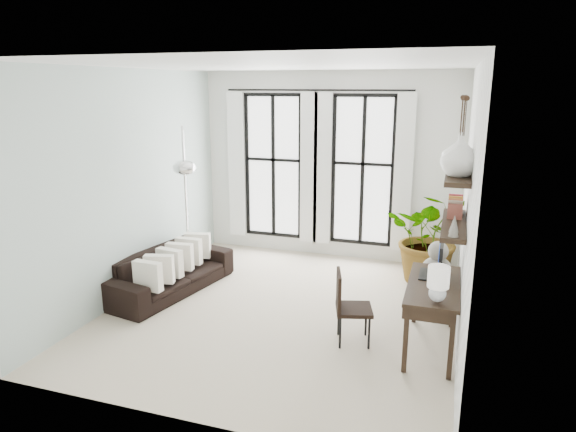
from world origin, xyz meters
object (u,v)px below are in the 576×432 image
at_px(arc_lamp, 184,165).
at_px(plant, 432,237).
at_px(desk, 433,290).
at_px(buddha, 436,281).
at_px(desk_chair, 347,303).
at_px(sofa, 170,271).

bearing_deg(arc_lamp, plant, 18.53).
xyz_separation_m(desk, buddha, (0.00, 1.18, -0.34)).
bearing_deg(arc_lamp, desk, -15.52).
bearing_deg(desk_chair, desk, -9.82).
bearing_deg(arc_lamp, sofa, -104.81).
xyz_separation_m(plant, arc_lamp, (-3.52, -1.18, 1.10)).
distance_m(desk, arc_lamp, 3.93).
bearing_deg(desk, desk_chair, -173.96).
height_order(plant, desk_chair, plant).
xyz_separation_m(plant, desk, (0.13, -2.19, 0.02)).
relative_size(desk, arc_lamp, 0.56).
distance_m(plant, desk, 2.19).
bearing_deg(buddha, plant, 97.37).
bearing_deg(desk_chair, sofa, 149.75).
xyz_separation_m(desk_chair, buddha, (0.95, 1.28, -0.09)).
relative_size(desk, desk_chair, 1.54).
height_order(desk, buddha, desk).
bearing_deg(plant, arc_lamp, -161.47).
distance_m(plant, arc_lamp, 3.87).
relative_size(desk_chair, buddha, 0.91).
relative_size(arc_lamp, buddha, 2.50).
xyz_separation_m(sofa, arc_lamp, (0.10, 0.39, 1.52)).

